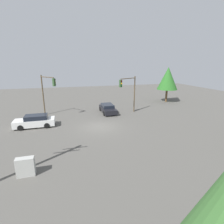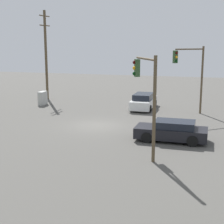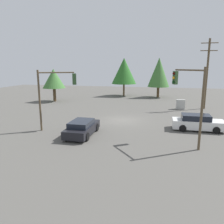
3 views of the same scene
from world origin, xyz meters
name	(u,v)px [view 1 (image 1 of 3)]	position (x,y,z in m)	size (l,w,h in m)	color
ground_plane	(99,127)	(0.00, 0.00, 0.00)	(80.00, 80.00, 0.00)	#54514C
sedan_dark	(108,109)	(-2.59, -6.04, 0.66)	(2.03, 4.60, 1.34)	black
sedan_white	(35,121)	(7.59, -2.17, 0.72)	(4.70, 1.96, 1.50)	silver
traffic_signal_main	(47,89)	(6.16, -6.58, 4.04)	(2.13, 2.51, 5.96)	brown
traffic_signal_cross	(129,89)	(-5.64, -4.87, 3.87)	(3.16, 1.92, 5.66)	brown
electrical_cabinet	(26,167)	(6.84, 8.14, 0.68)	(1.19, 0.51, 1.36)	#B2B2AD
tree_corner	(168,78)	(-16.12, -10.88, 4.70)	(3.96, 3.96, 6.90)	brown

